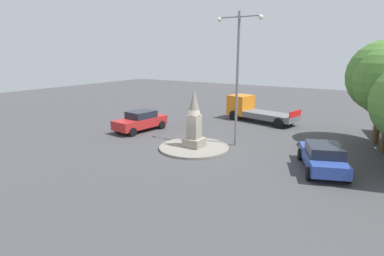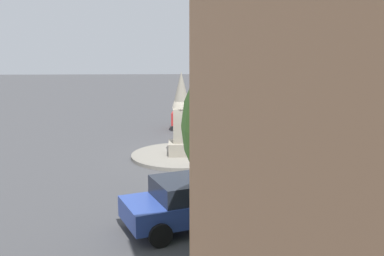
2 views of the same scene
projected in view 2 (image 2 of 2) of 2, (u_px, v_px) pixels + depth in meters
ground_plane at (182, 157)px, 21.27m from camera, size 80.00×80.00×0.00m
traffic_island at (182, 156)px, 21.25m from camera, size 4.42×4.42×0.15m
monument at (181, 118)px, 20.91m from camera, size 1.13×1.13×3.62m
streetlamp at (236, 43)px, 18.50m from camera, size 2.95×0.28×8.34m
car_blue_approaching at (197, 201)px, 13.73m from camera, size 3.18×4.62×1.44m
car_red_passing at (212, 115)px, 27.06m from camera, size 2.31×4.47×1.54m
tree_near_wall at (277, 126)px, 9.78m from camera, size 3.88×3.88×5.56m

